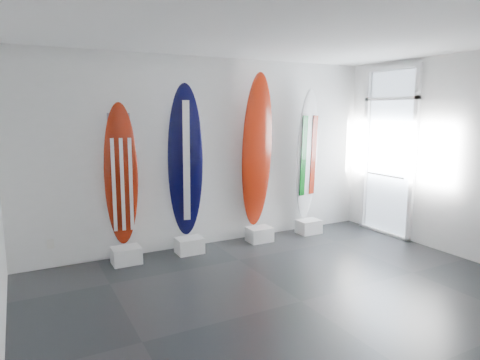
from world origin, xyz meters
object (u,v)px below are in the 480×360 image
surfboard_usa (121,176)px  surfboard_italy (307,156)px  surfboard_navy (185,162)px  surfboard_swiss (257,151)px

surfboard_usa → surfboard_italy: 3.25m
surfboard_navy → surfboard_italy: size_ratio=1.02×
surfboard_navy → surfboard_swiss: size_ratio=0.92×
surfboard_swiss → surfboard_italy: 1.03m
surfboard_swiss → surfboard_italy: surfboard_swiss is taller
surfboard_navy → surfboard_swiss: 1.26m
surfboard_usa → surfboard_italy: (3.25, 0.00, 0.13)m
surfboard_usa → surfboard_navy: size_ratio=0.88×
surfboard_usa → surfboard_navy: (0.97, 0.00, 0.14)m
surfboard_navy → surfboard_swiss: bearing=15.2°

